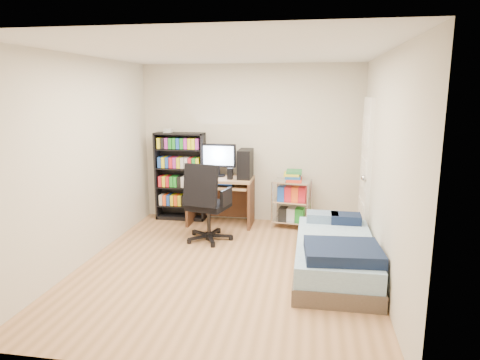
% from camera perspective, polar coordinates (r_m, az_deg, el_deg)
% --- Properties ---
extents(room, '(3.58, 4.08, 2.58)m').
position_cam_1_polar(room, '(4.91, -1.97, 2.02)').
color(room, tan).
rests_on(room, ground).
extents(media_shelf, '(0.80, 0.27, 1.49)m').
position_cam_1_polar(media_shelf, '(7.03, -7.96, 0.62)').
color(media_shelf, black).
rests_on(media_shelf, room).
extents(computer_desk, '(1.01, 0.58, 1.27)m').
position_cam_1_polar(computer_desk, '(6.72, -1.67, -0.21)').
color(computer_desk, '#A37953').
rests_on(computer_desk, room).
extents(office_chair, '(0.80, 0.80, 1.13)m').
position_cam_1_polar(office_chair, '(6.03, -4.39, -4.83)').
color(office_chair, black).
rests_on(office_chair, room).
extents(wire_cart, '(0.61, 0.48, 0.91)m').
position_cam_1_polar(wire_cart, '(6.62, 6.96, -1.31)').
color(wire_cart, silver).
rests_on(wire_cart, room).
extents(bed, '(0.91, 1.81, 0.52)m').
position_cam_1_polar(bed, '(5.12, 12.58, -9.74)').
color(bed, brown).
rests_on(bed, room).
extents(door, '(0.12, 0.80, 2.00)m').
position_cam_1_polar(door, '(6.23, 16.39, 1.30)').
color(door, white).
rests_on(door, room).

